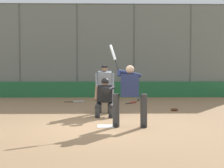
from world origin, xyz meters
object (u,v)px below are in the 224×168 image
spare_bat_first_base_side (139,99)px  fielding_glove_on_dirt (174,110)px  spare_bat_near_backstop (77,102)px  spare_bat_third_base_side (98,99)px  spare_bat_by_padding (132,103)px  batter_at_plate (130,94)px  umpire_home (105,88)px  catcher_behind_plate (105,97)px

spare_bat_first_base_side → fielding_glove_on_dirt: bearing=-157.4°
spare_bat_near_backstop → fielding_glove_on_dirt: 4.80m
spare_bat_near_backstop → spare_bat_third_base_side: 1.61m
spare_bat_by_padding → fielding_glove_on_dirt: 2.86m
spare_bat_near_backstop → spare_bat_by_padding: (-2.45, 0.48, 0.00)m
batter_at_plate → spare_bat_third_base_side: bearing=-76.7°
batter_at_plate → umpire_home: batter_at_plate is taller
batter_at_plate → spare_bat_by_padding: size_ratio=2.85×
spare_bat_third_base_side → spare_bat_first_base_side: (-1.99, 0.41, 0.00)m
spare_bat_near_backstop → fielding_glove_on_dirt: size_ratio=3.10×
batter_at_plate → fielding_glove_on_dirt: batter_at_plate is taller
batter_at_plate → spare_bat_by_padding: 5.73m
umpire_home → spare_bat_third_base_side: 5.01m
spare_bat_near_backstop → spare_bat_third_base_side: size_ratio=1.17×
spare_bat_near_backstop → catcher_behind_plate: bearing=-93.5°
batter_at_plate → fielding_glove_on_dirt: size_ratio=7.67×
catcher_behind_plate → umpire_home: bearing=-84.2°
spare_bat_third_base_side → catcher_behind_plate: bearing=120.8°
spare_bat_third_base_side → spare_bat_near_backstop: bearing=83.6°
umpire_home → spare_bat_near_backstop: umpire_home is taller
spare_bat_first_base_side → fielding_glove_on_dirt: size_ratio=3.13×
umpire_home → spare_bat_by_padding: (-1.20, -3.11, -0.83)m
umpire_home → spare_bat_by_padding: 3.43m
spare_bat_third_base_side → spare_bat_by_padding: bearing=157.7°
spare_bat_near_backstop → spare_bat_third_base_side: bearing=36.9°
catcher_behind_plate → umpire_home: 0.83m
umpire_home → spare_bat_first_base_side: 4.87m
spare_bat_by_padding → spare_bat_first_base_side: (-0.43, -1.41, 0.00)m
fielding_glove_on_dirt → umpire_home: bearing=12.5°
umpire_home → spare_bat_third_base_side: size_ratio=2.17×
spare_bat_by_padding → spare_bat_third_base_side: (1.56, -1.82, 0.00)m
umpire_home → spare_bat_near_backstop: 3.89m
spare_bat_first_base_side → spare_bat_third_base_side: bearing=88.9°
umpire_home → fielding_glove_on_dirt: 2.65m
spare_bat_by_padding → fielding_glove_on_dirt: bearing=-119.1°
spare_bat_near_backstop → spare_bat_first_base_side: size_ratio=0.99×
catcher_behind_plate → umpire_home: (0.01, -0.79, 0.23)m
batter_at_plate → umpire_home: (0.64, -2.54, 0.00)m
catcher_behind_plate → spare_bat_third_base_side: size_ratio=1.64×
catcher_behind_plate → spare_bat_first_base_side: bearing=-101.7°
spare_bat_near_backstop → spare_bat_third_base_side: (-0.89, -1.34, 0.00)m
fielding_glove_on_dirt → spare_bat_by_padding: bearing=-63.6°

